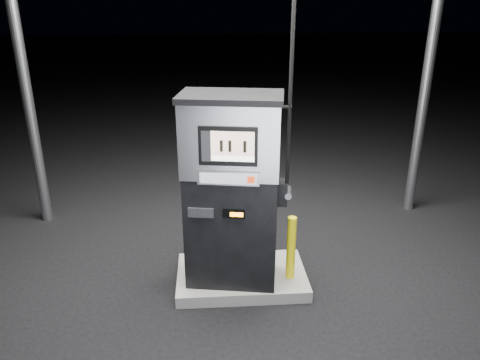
{
  "coord_description": "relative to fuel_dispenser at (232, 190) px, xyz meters",
  "views": [
    {
      "loc": [
        -0.38,
        -5.01,
        3.39
      ],
      "look_at": [
        -0.02,
        0.0,
        1.39
      ],
      "focal_mm": 35.0,
      "sensor_mm": 36.0,
      "label": 1
    }
  ],
  "objects": [
    {
      "name": "fuel_dispenser",
      "position": [
        0.0,
        0.0,
        0.0
      ],
      "size": [
        1.3,
        0.85,
        4.7
      ],
      "rotation": [
        0.0,
        0.0,
        -0.17
      ],
      "color": "black",
      "rests_on": "pump_island"
    },
    {
      "name": "bollard_right",
      "position": [
        0.7,
        -0.05,
        -0.76
      ],
      "size": [
        0.11,
        0.11,
        0.81
      ],
      "primitive_type": "cylinder",
      "rotation": [
        0.0,
        0.0,
        0.07
      ],
      "color": "#FFE80E",
      "rests_on": "pump_island"
    },
    {
      "name": "bollard_left",
      "position": [
        -0.43,
        0.28,
        -0.71
      ],
      "size": [
        0.15,
        0.15,
        0.91
      ],
      "primitive_type": "cylinder",
      "rotation": [
        0.0,
        0.0,
        0.28
      ],
      "color": "#FFE80E",
      "rests_on": "pump_island"
    },
    {
      "name": "pump_island",
      "position": [
        0.12,
        0.1,
        -1.24
      ],
      "size": [
        1.6,
        1.0,
        0.15
      ],
      "primitive_type": "cube",
      "color": "slate",
      "rests_on": "ground"
    },
    {
      "name": "ground",
      "position": [
        0.12,
        0.1,
        -1.31
      ],
      "size": [
        80.0,
        80.0,
        0.0
      ],
      "primitive_type": "plane",
      "color": "black",
      "rests_on": "ground"
    }
  ]
}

